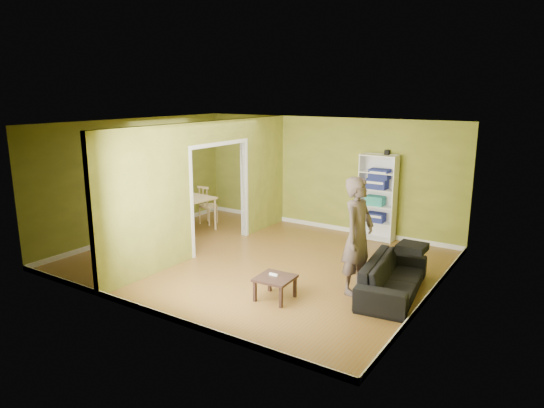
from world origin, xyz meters
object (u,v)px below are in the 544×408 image
(chair_near, at_px, (172,214))
(bookshelf, at_px, (378,197))
(chair_far, at_px, (208,204))
(coffee_table, at_px, (275,280))
(chair_left, at_px, (160,205))
(sofa, at_px, (393,272))
(dining_table, at_px, (186,200))
(person, at_px, (358,226))

(chair_near, bearing_deg, bookshelf, 47.44)
(bookshelf, xyz_separation_m, chair_far, (-3.91, -1.05, -0.45))
(coffee_table, distance_m, chair_far, 4.73)
(chair_left, bearing_deg, bookshelf, 96.21)
(sofa, relative_size, dining_table, 1.58)
(dining_table, xyz_separation_m, chair_near, (0.03, -0.53, -0.24))
(sofa, distance_m, person, 0.93)
(coffee_table, relative_size, dining_table, 0.44)
(chair_left, height_order, chair_far, chair_left)
(chair_left, distance_m, chair_far, 1.16)
(chair_far, bearing_deg, chair_near, 85.84)
(sofa, distance_m, bookshelf, 3.07)
(person, bearing_deg, chair_left, 81.05)
(sofa, height_order, chair_near, chair_near)
(bookshelf, bearing_deg, sofa, -64.21)
(coffee_table, height_order, dining_table, dining_table)
(person, relative_size, chair_near, 2.37)
(bookshelf, bearing_deg, person, -75.11)
(dining_table, distance_m, chair_near, 0.58)
(person, distance_m, chair_near, 4.89)
(person, xyz_separation_m, bookshelf, (-0.79, 2.95, -0.17))
(sofa, xyz_separation_m, chair_near, (-5.32, 0.51, 0.09))
(chair_far, bearing_deg, person, 158.08)
(bookshelf, distance_m, chair_far, 4.08)
(bookshelf, xyz_separation_m, dining_table, (-4.03, -1.69, -0.23))
(person, height_order, chair_left, person)
(chair_left, bearing_deg, coffee_table, 51.72)
(person, height_order, chair_far, person)
(chair_far, bearing_deg, bookshelf, -164.85)
(chair_far, bearing_deg, coffee_table, 142.90)
(chair_far, bearing_deg, chair_left, 36.46)
(chair_near, bearing_deg, sofa, 13.04)
(sofa, height_order, coffee_table, sofa)
(person, height_order, coffee_table, person)
(dining_table, distance_m, chair_far, 0.68)
(coffee_table, bearing_deg, bookshelf, 87.76)
(chair_left, relative_size, chair_near, 1.04)
(coffee_table, bearing_deg, person, 45.49)
(dining_table, height_order, chair_left, chair_left)
(sofa, relative_size, chair_far, 2.06)
(person, height_order, dining_table, person)
(person, xyz_separation_m, coffee_table, (-0.94, -0.95, -0.79))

